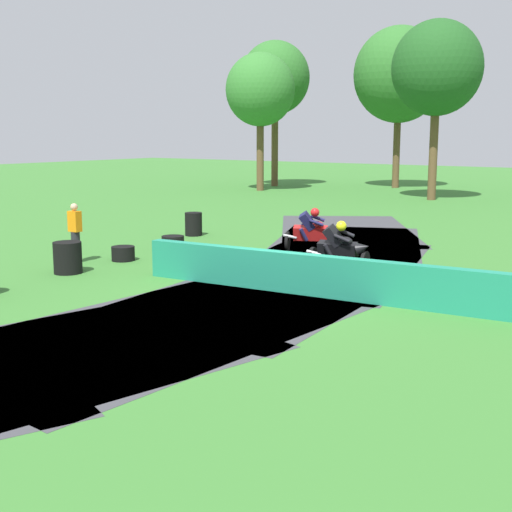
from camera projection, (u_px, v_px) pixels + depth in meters
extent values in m
plane|color=#38752D|center=(276.00, 290.00, 15.63)|extent=(120.00, 120.00, 0.00)
cube|color=#3D3D42|center=(171.00, 324.00, 12.87)|extent=(5.26, 8.84, 0.01)
cube|color=#3D3D42|center=(273.00, 290.00, 15.67)|extent=(5.29, 8.85, 0.01)
cube|color=#3D3D42|center=(325.00, 264.00, 18.74)|extent=(6.51, 9.36, 0.01)
cube|color=#3D3D42|center=(346.00, 245.00, 22.00)|extent=(7.57, 9.63, 0.01)
cube|color=#3D3D42|center=(345.00, 230.00, 25.38)|extent=(8.43, 9.65, 0.01)
cylinder|color=black|center=(365.00, 263.00, 17.35)|extent=(0.20, 0.74, 0.73)
cylinder|color=black|center=(313.00, 259.00, 17.96)|extent=(0.20, 0.74, 0.73)
cube|color=black|center=(338.00, 250.00, 17.54)|extent=(1.04, 0.52, 0.46)
ellipsoid|color=black|center=(344.00, 241.00, 17.36)|extent=(0.49, 0.39, 0.30)
cone|color=black|center=(363.00, 248.00, 17.20)|extent=(0.43, 0.41, 0.47)
cylinder|color=#B2B2B7|center=(314.00, 253.00, 17.73)|extent=(0.42, 0.18, 0.18)
cube|color=black|center=(334.00, 236.00, 17.42)|extent=(0.52, 0.44, 0.62)
sphere|color=yellow|center=(341.00, 226.00, 17.22)|extent=(0.26, 0.26, 0.26)
cylinder|color=black|center=(347.00, 233.00, 17.44)|extent=(0.43, 0.20, 0.24)
cylinder|color=black|center=(342.00, 238.00, 17.14)|extent=(0.43, 0.20, 0.24)
cylinder|color=black|center=(333.00, 246.00, 17.75)|extent=(0.27, 0.23, 0.42)
cylinder|color=black|center=(329.00, 252.00, 17.46)|extent=(0.27, 0.23, 0.42)
cylinder|color=black|center=(334.00, 243.00, 20.49)|extent=(0.38, 0.71, 0.73)
cylinder|color=black|center=(287.00, 242.00, 20.76)|extent=(0.38, 0.71, 0.73)
cube|color=red|center=(311.00, 233.00, 20.50)|extent=(1.07, 0.74, 0.46)
ellipsoid|color=red|center=(316.00, 225.00, 20.35)|extent=(0.54, 0.48, 0.30)
cone|color=red|center=(333.00, 230.00, 20.32)|extent=(0.46, 0.49, 0.47)
cylinder|color=#B2B2B7|center=(290.00, 237.00, 20.54)|extent=(0.41, 0.27, 0.18)
cube|color=#1E1E4C|center=(308.00, 221.00, 20.35)|extent=(0.54, 0.53, 0.62)
sphere|color=red|center=(315.00, 212.00, 20.19)|extent=(0.26, 0.26, 0.26)
cylinder|color=#1E1E4C|center=(318.00, 218.00, 20.45)|extent=(0.42, 0.28, 0.24)
cylinder|color=#1E1E4C|center=(316.00, 223.00, 20.13)|extent=(0.42, 0.28, 0.24)
cylinder|color=#1E1E4C|center=(305.00, 230.00, 20.68)|extent=(0.26, 0.28, 0.42)
cylinder|color=#1E1E4C|center=(304.00, 235.00, 20.36)|extent=(0.26, 0.28, 0.42)
cylinder|color=black|center=(68.00, 269.00, 17.54)|extent=(0.71, 0.71, 0.20)
cylinder|color=black|center=(68.00, 261.00, 17.51)|extent=(0.71, 0.71, 0.20)
cylinder|color=black|center=(67.00, 254.00, 17.47)|extent=(0.71, 0.71, 0.20)
cylinder|color=black|center=(67.00, 246.00, 17.43)|extent=(0.71, 0.71, 0.20)
cylinder|color=black|center=(123.00, 257.00, 19.26)|extent=(0.64, 0.64, 0.20)
cylinder|color=black|center=(123.00, 250.00, 19.22)|extent=(0.64, 0.64, 0.20)
cylinder|color=black|center=(173.00, 246.00, 21.21)|extent=(0.69, 0.69, 0.20)
cylinder|color=black|center=(173.00, 239.00, 21.18)|extent=(0.69, 0.69, 0.20)
cylinder|color=black|center=(194.00, 233.00, 23.94)|extent=(0.59, 0.59, 0.20)
cylinder|color=black|center=(194.00, 227.00, 23.91)|extent=(0.59, 0.59, 0.20)
cylinder|color=black|center=(193.00, 221.00, 23.87)|extent=(0.59, 0.59, 0.20)
cylinder|color=black|center=(193.00, 215.00, 23.84)|extent=(0.59, 0.59, 0.20)
cylinder|color=#232328|center=(76.00, 247.00, 18.90)|extent=(0.24, 0.24, 0.86)
cube|color=orange|center=(75.00, 221.00, 18.78)|extent=(0.34, 0.22, 0.56)
sphere|color=tan|center=(74.00, 207.00, 18.71)|extent=(0.20, 0.20, 0.20)
cylinder|color=brown|center=(396.00, 151.00, 44.34)|extent=(0.44, 0.44, 4.68)
ellipsoid|color=#2D6B28|center=(399.00, 75.00, 43.50)|extent=(5.71, 5.71, 5.99)
cylinder|color=brown|center=(275.00, 147.00, 45.73)|extent=(0.44, 0.44, 5.12)
ellipsoid|color=#2D6B28|center=(275.00, 78.00, 44.95)|extent=(4.50, 4.50, 4.73)
cylinder|color=brown|center=(433.00, 154.00, 36.24)|extent=(0.44, 0.44, 4.82)
ellipsoid|color=#1E511E|center=(437.00, 68.00, 35.47)|extent=(4.64, 4.64, 4.87)
cylinder|color=brown|center=(260.00, 155.00, 42.18)|extent=(0.44, 0.44, 4.29)
ellipsoid|color=#33752D|center=(260.00, 90.00, 41.50)|extent=(4.16, 4.16, 4.37)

